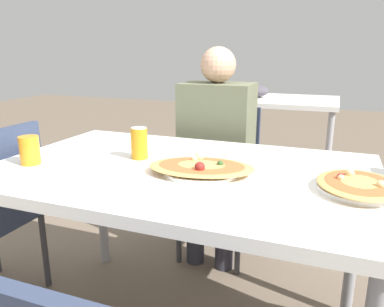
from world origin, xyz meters
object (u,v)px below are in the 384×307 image
dining_table (182,184)px  pizza_main (201,168)px  soda_can (139,143)px  drink_glass (30,150)px  person_seated (216,142)px  pizza_second (359,185)px  chair_far_seated (221,172)px

dining_table → pizza_main: pizza_main is taller
soda_can → dining_table: bearing=-13.7°
pizza_main → drink_glass: (-0.64, -0.13, 0.03)m
person_seated → pizza_second: (0.67, -0.70, 0.08)m
chair_far_seated → drink_glass: size_ratio=7.98×
dining_table → pizza_second: (0.60, -0.03, 0.09)m
dining_table → chair_far_seated: bearing=95.4°
dining_table → person_seated: person_seated is taller
dining_table → soda_can: size_ratio=11.13×
person_seated → pizza_second: person_seated is taller
dining_table → pizza_second: pizza_second is taller
soda_can → pizza_main: bearing=-17.3°
dining_table → pizza_second: 0.61m
dining_table → drink_glass: 0.58m
person_seated → soda_can: bearing=78.3°
dining_table → chair_far_seated: size_ratio=1.63×
soda_can → pizza_second: (0.80, -0.08, -0.04)m
chair_far_seated → person_seated: person_seated is taller
dining_table → chair_far_seated: 0.80m
pizza_second → chair_far_seated: bearing=129.8°
pizza_main → soda_can: bearing=162.7°
soda_can → pizza_second: soda_can is taller
drink_glass → pizza_second: drink_glass is taller
person_seated → pizza_main: (0.17, -0.71, 0.08)m
person_seated → pizza_main: size_ratio=2.93×
person_seated → drink_glass: bearing=60.3°
dining_table → pizza_main: 0.14m
person_seated → dining_table: bearing=96.3°
soda_can → drink_glass: 0.41m
soda_can → drink_glass: size_ratio=1.17×
chair_far_seated → pizza_main: 0.88m
pizza_second → drink_glass: bearing=-173.4°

